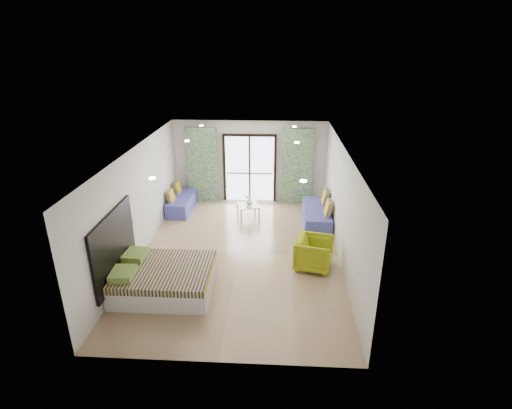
# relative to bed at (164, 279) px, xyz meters

# --- Properties ---
(floor) EXTENTS (5.00, 7.50, 0.01)m
(floor) POSITION_rel_bed_xyz_m (1.48, 1.72, -0.29)
(floor) COLOR #927657
(floor) RESTS_ON ground
(ceiling) EXTENTS (5.00, 7.50, 0.01)m
(ceiling) POSITION_rel_bed_xyz_m (1.48, 1.72, 2.41)
(ceiling) COLOR silver
(ceiling) RESTS_ON ground
(wall_back) EXTENTS (5.00, 0.01, 2.70)m
(wall_back) POSITION_rel_bed_xyz_m (1.48, 5.47, 1.06)
(wall_back) COLOR silver
(wall_back) RESTS_ON ground
(wall_front) EXTENTS (5.00, 0.01, 2.70)m
(wall_front) POSITION_rel_bed_xyz_m (1.48, -2.03, 1.06)
(wall_front) COLOR silver
(wall_front) RESTS_ON ground
(wall_left) EXTENTS (0.01, 7.50, 2.70)m
(wall_left) POSITION_rel_bed_xyz_m (-1.02, 1.72, 1.06)
(wall_left) COLOR silver
(wall_left) RESTS_ON ground
(wall_right) EXTENTS (0.01, 7.50, 2.70)m
(wall_right) POSITION_rel_bed_xyz_m (3.98, 1.72, 1.06)
(wall_right) COLOR silver
(wall_right) RESTS_ON ground
(balcony_door) EXTENTS (1.76, 0.08, 2.28)m
(balcony_door) POSITION_rel_bed_xyz_m (1.48, 5.44, 0.96)
(balcony_door) COLOR black
(balcony_door) RESTS_ON floor
(balcony_rail) EXTENTS (1.52, 0.03, 0.04)m
(balcony_rail) POSITION_rel_bed_xyz_m (1.48, 5.45, 0.66)
(balcony_rail) COLOR #595451
(balcony_rail) RESTS_ON balcony_door
(curtain_left) EXTENTS (1.00, 0.10, 2.50)m
(curtain_left) POSITION_rel_bed_xyz_m (-0.07, 5.29, 0.96)
(curtain_left) COLOR silver
(curtain_left) RESTS_ON floor
(curtain_right) EXTENTS (1.00, 0.10, 2.50)m
(curtain_right) POSITION_rel_bed_xyz_m (3.03, 5.29, 0.96)
(curtain_right) COLOR silver
(curtain_right) RESTS_ON floor
(downlight_a) EXTENTS (0.12, 0.12, 0.02)m
(downlight_a) POSITION_rel_bed_xyz_m (0.08, -0.28, 2.38)
(downlight_a) COLOR #FFE0B2
(downlight_a) RESTS_ON ceiling
(downlight_b) EXTENTS (0.12, 0.12, 0.02)m
(downlight_b) POSITION_rel_bed_xyz_m (2.88, -0.28, 2.38)
(downlight_b) COLOR #FFE0B2
(downlight_b) RESTS_ON ceiling
(downlight_c) EXTENTS (0.12, 0.12, 0.02)m
(downlight_c) POSITION_rel_bed_xyz_m (0.08, 2.72, 2.38)
(downlight_c) COLOR #FFE0B2
(downlight_c) RESTS_ON ceiling
(downlight_d) EXTENTS (0.12, 0.12, 0.02)m
(downlight_d) POSITION_rel_bed_xyz_m (2.88, 2.72, 2.38)
(downlight_d) COLOR #FFE0B2
(downlight_d) RESTS_ON ceiling
(downlight_e) EXTENTS (0.12, 0.12, 0.02)m
(downlight_e) POSITION_rel_bed_xyz_m (0.08, 4.72, 2.38)
(downlight_e) COLOR #FFE0B2
(downlight_e) RESTS_ON ceiling
(downlight_f) EXTENTS (0.12, 0.12, 0.02)m
(downlight_f) POSITION_rel_bed_xyz_m (2.88, 4.72, 2.38)
(downlight_f) COLOR #FFE0B2
(downlight_f) RESTS_ON ceiling
(headboard) EXTENTS (0.06, 2.10, 1.50)m
(headboard) POSITION_rel_bed_xyz_m (-0.98, -0.00, 0.76)
(headboard) COLOR black
(headboard) RESTS_ON floor
(switch_plate) EXTENTS (0.02, 0.10, 0.10)m
(switch_plate) POSITION_rel_bed_xyz_m (-0.99, 1.25, 0.76)
(switch_plate) COLOR silver
(switch_plate) RESTS_ON wall_left
(bed) EXTENTS (2.04, 1.67, 0.70)m
(bed) POSITION_rel_bed_xyz_m (0.00, 0.00, 0.00)
(bed) COLOR silver
(bed) RESTS_ON floor
(daybed_left) EXTENTS (0.69, 1.67, 0.82)m
(daybed_left) POSITION_rel_bed_xyz_m (-0.64, 4.43, -0.04)
(daybed_left) COLOR #4548A5
(daybed_left) RESTS_ON floor
(daybed_right) EXTENTS (0.79, 1.95, 0.96)m
(daybed_right) POSITION_rel_bed_xyz_m (3.60, 3.54, 0.00)
(daybed_right) COLOR #4548A5
(daybed_right) RESTS_ON floor
(coffee_table) EXTENTS (0.79, 0.79, 0.73)m
(coffee_table) POSITION_rel_bed_xyz_m (1.53, 3.98, 0.08)
(coffee_table) COLOR silver
(coffee_table) RESTS_ON floor
(vase) EXTENTS (0.25, 0.25, 0.19)m
(vase) POSITION_rel_bed_xyz_m (1.56, 3.99, 0.22)
(vase) COLOR white
(vase) RESTS_ON coffee_table
(armchair) EXTENTS (0.94, 0.98, 0.85)m
(armchair) POSITION_rel_bed_xyz_m (3.30, 1.14, 0.13)
(armchair) COLOR #9AA415
(armchair) RESTS_ON floor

